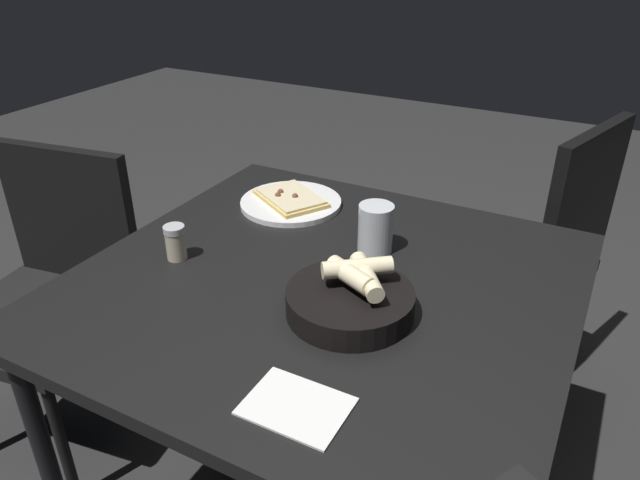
{
  "coord_description": "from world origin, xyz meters",
  "views": [
    {
      "loc": [
        -0.49,
        0.94,
        1.41
      ],
      "look_at": [
        0.05,
        -0.07,
        0.78
      ],
      "focal_mm": 33.43,
      "sensor_mm": 36.0,
      "label": 1
    }
  ],
  "objects_px": {
    "pizza_plate": "(291,201)",
    "pepper_shaker": "(176,244)",
    "chair_near": "(535,249)",
    "bread_basket": "(350,298)",
    "chair_far": "(52,282)",
    "beer_glass": "(375,231)",
    "dining_table": "(324,304)"
  },
  "relations": [
    {
      "from": "pizza_plate",
      "to": "pepper_shaker",
      "type": "height_order",
      "value": "pepper_shaker"
    },
    {
      "from": "chair_near",
      "to": "pizza_plate",
      "type": "bearing_deg",
      "value": 40.93
    },
    {
      "from": "pizza_plate",
      "to": "bread_basket",
      "type": "xyz_separation_m",
      "value": [
        -0.35,
        0.37,
        0.02
      ]
    },
    {
      "from": "pepper_shaker",
      "to": "chair_far",
      "type": "xyz_separation_m",
      "value": [
        0.51,
        -0.03,
        -0.27
      ]
    },
    {
      "from": "pizza_plate",
      "to": "beer_glass",
      "type": "height_order",
      "value": "beer_glass"
    },
    {
      "from": "bread_basket",
      "to": "chair_far",
      "type": "bearing_deg",
      "value": -2.35
    },
    {
      "from": "beer_glass",
      "to": "chair_far",
      "type": "height_order",
      "value": "chair_far"
    },
    {
      "from": "pizza_plate",
      "to": "beer_glass",
      "type": "bearing_deg",
      "value": 157.88
    },
    {
      "from": "bread_basket",
      "to": "beer_glass",
      "type": "distance_m",
      "value": 0.25
    },
    {
      "from": "dining_table",
      "to": "beer_glass",
      "type": "height_order",
      "value": "beer_glass"
    },
    {
      "from": "pizza_plate",
      "to": "bread_basket",
      "type": "height_order",
      "value": "bread_basket"
    },
    {
      "from": "beer_glass",
      "to": "pizza_plate",
      "type": "bearing_deg",
      "value": -22.12
    },
    {
      "from": "dining_table",
      "to": "chair_near",
      "type": "xyz_separation_m",
      "value": [
        -0.33,
        -0.78,
        -0.16
      ]
    },
    {
      "from": "chair_far",
      "to": "beer_glass",
      "type": "bearing_deg",
      "value": -166.78
    },
    {
      "from": "beer_glass",
      "to": "pepper_shaker",
      "type": "distance_m",
      "value": 0.45
    },
    {
      "from": "chair_near",
      "to": "chair_far",
      "type": "height_order",
      "value": "chair_near"
    },
    {
      "from": "bread_basket",
      "to": "beer_glass",
      "type": "height_order",
      "value": "beer_glass"
    },
    {
      "from": "pepper_shaker",
      "to": "bread_basket",
      "type": "bearing_deg",
      "value": 179.11
    },
    {
      "from": "dining_table",
      "to": "pepper_shaker",
      "type": "bearing_deg",
      "value": 12.98
    },
    {
      "from": "beer_glass",
      "to": "pepper_shaker",
      "type": "relative_size",
      "value": 1.4
    },
    {
      "from": "beer_glass",
      "to": "pepper_shaker",
      "type": "bearing_deg",
      "value": 32.69
    },
    {
      "from": "beer_glass",
      "to": "chair_far",
      "type": "relative_size",
      "value": 0.13
    },
    {
      "from": "dining_table",
      "to": "pizza_plate",
      "type": "relative_size",
      "value": 3.79
    },
    {
      "from": "bread_basket",
      "to": "pepper_shaker",
      "type": "bearing_deg",
      "value": -0.89
    },
    {
      "from": "bread_basket",
      "to": "pizza_plate",
      "type": "bearing_deg",
      "value": -46.49
    },
    {
      "from": "pizza_plate",
      "to": "chair_near",
      "type": "distance_m",
      "value": 0.79
    },
    {
      "from": "chair_near",
      "to": "chair_far",
      "type": "xyz_separation_m",
      "value": [
        1.17,
        0.82,
        -0.01
      ]
    },
    {
      "from": "dining_table",
      "to": "chair_near",
      "type": "height_order",
      "value": "chair_near"
    },
    {
      "from": "dining_table",
      "to": "pepper_shaker",
      "type": "distance_m",
      "value": 0.35
    },
    {
      "from": "pepper_shaker",
      "to": "chair_near",
      "type": "xyz_separation_m",
      "value": [
        -0.66,
        -0.86,
        -0.26
      ]
    },
    {
      "from": "chair_far",
      "to": "dining_table",
      "type": "bearing_deg",
      "value": -177.01
    },
    {
      "from": "bread_basket",
      "to": "chair_near",
      "type": "xyz_separation_m",
      "value": [
        -0.23,
        -0.86,
        -0.26
      ]
    }
  ]
}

